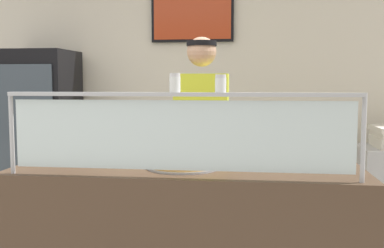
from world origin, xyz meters
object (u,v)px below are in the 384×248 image
at_px(worker_figure, 202,143).
at_px(pizza_tray, 183,165).
at_px(parmesan_shaker, 175,84).
at_px(pepper_flake_shaker, 221,85).
at_px(pizza_server, 180,162).
at_px(drink_fridge, 38,142).

bearing_deg(worker_figure, pizza_tray, -93.20).
height_order(parmesan_shaker, pepper_flake_shaker, parmesan_shaker).
xyz_separation_m(parmesan_shaker, pepper_flake_shaker, (0.23, 0.00, -0.00)).
distance_m(pizza_tray, pizza_server, 0.03).
distance_m(pizza_server, drink_fridge, 2.27).
bearing_deg(drink_fridge, parmesan_shaker, -48.28).
bearing_deg(worker_figure, pizza_server, -94.58).
height_order(pepper_flake_shaker, drink_fridge, drink_fridge).
relative_size(pizza_tray, parmesan_shaker, 4.34).
height_order(pizza_server, drink_fridge, drink_fridge).
bearing_deg(pepper_flake_shaker, pizza_server, 134.46).
bearing_deg(pepper_flake_shaker, parmesan_shaker, 180.00).
xyz_separation_m(worker_figure, drink_fridge, (-1.68, 0.89, -0.14)).
relative_size(pizza_server, pepper_flake_shaker, 3.10).
relative_size(parmesan_shaker, worker_figure, 0.06).
bearing_deg(parmesan_shaker, pizza_server, 93.85).
relative_size(pizza_server, worker_figure, 0.16).
distance_m(pizza_tray, pepper_flake_shaker, 0.59).
height_order(pizza_tray, pizza_server, pizza_server).
distance_m(pizza_server, worker_figure, 0.70).
relative_size(pizza_tray, pepper_flake_shaker, 4.68).
bearing_deg(pizza_tray, pizza_server, -131.84).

